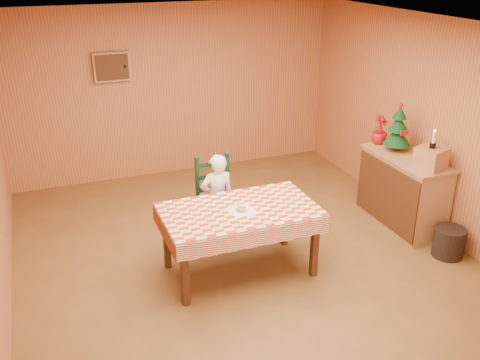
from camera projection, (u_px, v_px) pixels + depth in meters
name	position (u px, v px, depth m)	size (l,w,h in m)	color
ground	(246.00, 263.00, 6.10)	(6.00, 6.00, 0.00)	brown
cabin_walls	(229.00, 95.00, 5.83)	(5.10, 6.05, 2.65)	#BD7244
dining_table	(240.00, 216.00, 5.67)	(1.66, 0.96, 0.77)	#482613
ladder_chair	(216.00, 201.00, 6.42)	(0.44, 0.40, 1.08)	black
seated_child	(217.00, 199.00, 6.35)	(0.41, 0.27, 1.12)	white
napkin	(241.00, 211.00, 5.60)	(0.26, 0.26, 0.00)	white
donut	(241.00, 209.00, 5.59)	(0.12, 0.12, 0.04)	#CF954A
shelf_unit	(403.00, 191.00, 6.79)	(0.54, 1.24, 0.93)	tan
crate	(431.00, 158.00, 6.22)	(0.30, 0.30, 0.25)	tan
christmas_tree	(398.00, 129.00, 6.71)	(0.34, 0.34, 0.62)	#482613
flower_arrangement	(380.00, 130.00, 6.99)	(0.21, 0.21, 0.38)	#AC0F11
candle_set	(433.00, 143.00, 6.14)	(0.07, 0.07, 0.22)	black
storage_bin	(449.00, 242.00, 6.18)	(0.35, 0.35, 0.35)	black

